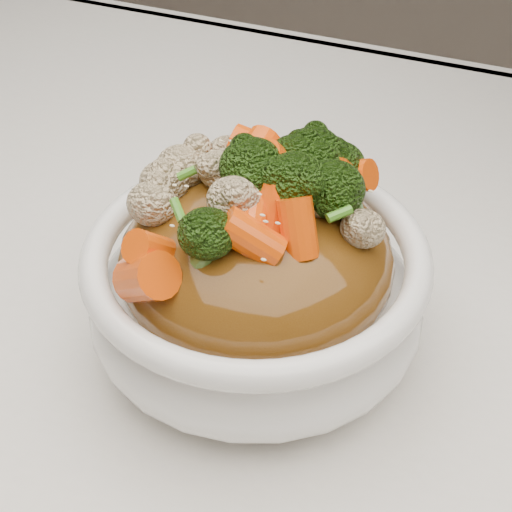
% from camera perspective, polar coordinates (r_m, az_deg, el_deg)
% --- Properties ---
extents(tablecloth, '(1.20, 0.80, 0.04)m').
position_cam_1_polar(tablecloth, '(0.54, -2.87, -4.03)').
color(tablecloth, silver).
rests_on(tablecloth, dining_table).
extents(bowl, '(0.25, 0.25, 0.08)m').
position_cam_1_polar(bowl, '(0.46, 0.00, -2.83)').
color(bowl, white).
rests_on(bowl, tablecloth).
extents(sauce_base, '(0.20, 0.20, 0.09)m').
position_cam_1_polar(sauce_base, '(0.45, 0.00, -0.27)').
color(sauce_base, '#5B350F').
rests_on(sauce_base, bowl).
extents(carrots, '(0.20, 0.20, 0.05)m').
position_cam_1_polar(carrots, '(0.41, 0.00, 5.82)').
color(carrots, '#ED4D07').
rests_on(carrots, sauce_base).
extents(broccoli, '(0.20, 0.20, 0.04)m').
position_cam_1_polar(broccoli, '(0.41, 0.00, 5.72)').
color(broccoli, black).
rests_on(broccoli, sauce_base).
extents(cauliflower, '(0.20, 0.20, 0.03)m').
position_cam_1_polar(cauliflower, '(0.41, 0.00, 5.51)').
color(cauliflower, '#CFB88D').
rests_on(cauliflower, sauce_base).
extents(scallions, '(0.15, 0.15, 0.02)m').
position_cam_1_polar(scallions, '(0.41, 0.00, 5.93)').
color(scallions, '#3D801D').
rests_on(scallions, sauce_base).
extents(sesame_seeds, '(0.18, 0.18, 0.01)m').
position_cam_1_polar(sesame_seeds, '(0.41, 0.00, 5.93)').
color(sesame_seeds, beige).
rests_on(sesame_seeds, sauce_base).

